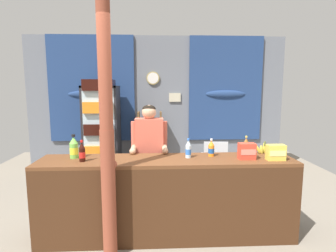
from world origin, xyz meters
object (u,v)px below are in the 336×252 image
Objects in this scene: soda_bottle_lime_soda at (74,148)px; soda_bottle_cola at (82,152)px; plastic_lawn_chair at (214,160)px; timber_post at (107,135)px; soda_bottle_iced_tea at (246,146)px; snack_box_instant_noodle at (276,152)px; soda_bottle_orange_soda at (211,149)px; drink_fridge at (102,127)px; snack_box_crackers at (247,151)px; stall_counter at (167,193)px; shopkeeper at (149,148)px; banana_bunch at (264,149)px; bottle_shelf_rack at (150,143)px; soda_bottle_water at (188,150)px.

soda_bottle_cola is (0.14, -0.16, -0.02)m from soda_bottle_lime_soda.
plastic_lawn_chair is 3.49× the size of soda_bottle_cola.
plastic_lawn_chair is at bearing 52.42° from timber_post.
soda_bottle_iced_tea is (1.65, 0.62, -0.26)m from timber_post.
soda_bottle_lime_soda is 2.13m from soda_bottle_iced_tea.
snack_box_instant_noodle is at bearing -79.66° from plastic_lawn_chair.
soda_bottle_orange_soda reaches higher than plastic_lawn_chair.
drink_fridge reaches higher than snack_box_instant_noodle.
drink_fridge is 2.94m from snack_box_crackers.
shopkeeper is at bearing 109.39° from stall_counter.
timber_post is 2.70m from plastic_lawn_chair.
snack_box_crackers is at bearing -140.79° from banana_bunch.
snack_box_instant_noodle is (0.71, -0.22, -0.00)m from soda_bottle_orange_soda.
drink_fridge is 1.01m from bottle_shelf_rack.
soda_bottle_water is 0.69m from snack_box_crackers.
soda_bottle_iced_tea is 0.86× the size of banana_bunch.
timber_post is at bearing -44.57° from soda_bottle_cola.
drink_fridge reaches higher than soda_bottle_water.
soda_bottle_iced_tea is (1.24, -0.29, 0.07)m from shopkeeper.
drink_fridge reaches higher than snack_box_crackers.
soda_bottle_lime_soda is 1.49× the size of snack_box_crackers.
stall_counter is 13.87× the size of soda_bottle_orange_soda.
soda_bottle_lime_soda is 2.38m from snack_box_instant_noodle.
stall_counter is at bearing -70.61° from shopkeeper.
soda_bottle_water reaches higher than stall_counter.
drink_fridge is (-1.15, 2.13, 0.47)m from stall_counter.
soda_bottle_orange_soda is 1.53m from soda_bottle_cola.
timber_post is 9.66× the size of soda_bottle_lime_soda.
timber_post is at bearing -98.10° from bottle_shelf_rack.
banana_bunch is (1.50, -2.06, 0.34)m from bottle_shelf_rack.
drink_fridge is at bearing 118.36° from stall_counter.
snack_box_crackers is (1.56, 0.35, -0.26)m from timber_post.
plastic_lawn_chair is at bearing -28.37° from bottle_shelf_rack.
soda_bottle_lime_soda reaches higher than soda_bottle_cola.
bottle_shelf_rack is at bearing 81.90° from timber_post.
bottle_shelf_rack is 2.63m from snack_box_crackers.
bottle_shelf_rack is 5.63× the size of soda_bottle_water.
soda_bottle_iced_tea is 0.41m from snack_box_instant_noodle.
stall_counter is 1.08m from soda_bottle_cola.
shopkeeper is 1.27m from soda_bottle_iced_tea.
snack_box_instant_noodle is at bearing -17.00° from soda_bottle_orange_soda.
plastic_lawn_chair is 4.17× the size of snack_box_instant_noodle.
snack_box_crackers is at bearing -106.85° from soda_bottle_iced_tea.
drink_fridge is 2.09m from soda_bottle_cola.
soda_bottle_orange_soda is 0.92× the size of soda_bottle_water.
banana_bunch is (-0.00, 0.32, -0.03)m from snack_box_instant_noodle.
snack_box_instant_noodle is at bearing -1.28° from soda_bottle_cola.
soda_bottle_iced_tea is 1.18× the size of snack_box_crackers.
soda_bottle_lime_soda is (-0.86, -2.18, 0.40)m from bottle_shelf_rack.
soda_bottle_orange_soda is 0.30m from soda_bottle_water.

